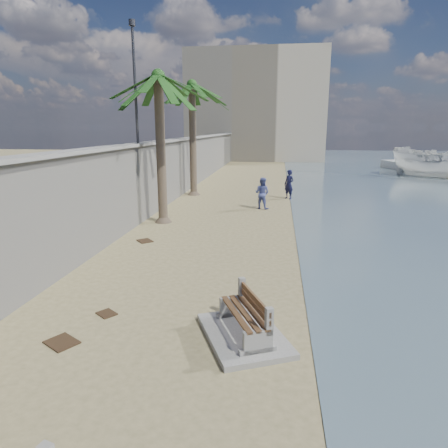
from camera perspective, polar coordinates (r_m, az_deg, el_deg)
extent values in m
plane|color=#928359|center=(7.23, -3.80, -22.93)|extent=(140.00, 140.00, 0.00)
cube|color=gray|center=(26.59, -6.36, 8.03)|extent=(0.45, 70.00, 3.50)
cube|color=gray|center=(26.48, -6.47, 11.91)|extent=(0.80, 70.00, 0.12)
cube|color=#B7AA93|center=(57.83, 4.68, 16.25)|extent=(18.00, 12.00, 14.00)
cube|color=gray|center=(8.71, 2.84, -15.54)|extent=(2.27, 2.62, 0.12)
cylinder|color=brown|center=(18.38, -9.01, 10.11)|extent=(0.42, 0.42, 6.46)
cylinder|color=brown|center=(25.97, -4.47, 11.69)|extent=(0.44, 0.44, 6.89)
cylinder|color=#2D2D33|center=(18.86, -12.58, 18.82)|extent=(0.12, 0.12, 5.00)
cylinder|color=#2D2D33|center=(19.26, -13.01, 26.23)|extent=(0.28, 0.28, 0.25)
imported|color=#131434|center=(24.96, 9.28, 5.90)|extent=(0.89, 0.85, 2.05)
imported|color=#485195|center=(21.65, 5.47, 4.64)|extent=(1.11, 1.01, 1.89)
imported|color=silver|center=(40.20, 28.50, 7.95)|extent=(4.52, 4.51, 3.73)
cube|color=#382616|center=(9.15, -22.17, -15.38)|extent=(0.81, 0.77, 0.03)
cube|color=#382616|center=(15.81, -11.24, -2.37)|extent=(0.76, 0.77, 0.03)
cube|color=#382616|center=(10.07, -16.42, -12.17)|extent=(0.56, 0.55, 0.03)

